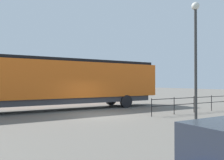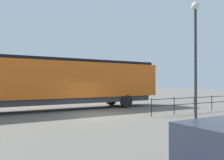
# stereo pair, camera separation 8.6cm
# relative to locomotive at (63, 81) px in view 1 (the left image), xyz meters

# --- Properties ---
(ground_plane) EXTENTS (120.00, 120.00, 0.00)m
(ground_plane) POSITION_rel_locomotive_xyz_m (3.95, 1.14, -2.28)
(ground_plane) COLOR #666059
(locomotive) EXTENTS (2.95, 17.64, 4.04)m
(locomotive) POSITION_rel_locomotive_xyz_m (0.00, 0.00, 0.00)
(locomotive) COLOR orange
(locomotive) RESTS_ON ground_plane
(lamp_post) EXTENTS (0.45, 0.45, 6.88)m
(lamp_post) POSITION_rel_locomotive_xyz_m (8.74, 5.07, 2.20)
(lamp_post) COLOR #2D2D2D
(lamp_post) RESTS_ON ground_plane
(platform_fence) EXTENTS (0.05, 10.03, 1.18)m
(platform_fence) POSITION_rel_locomotive_xyz_m (6.44, 8.68, -1.51)
(platform_fence) COLOR black
(platform_fence) RESTS_ON ground_plane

